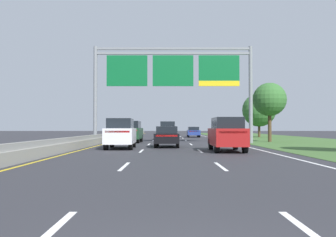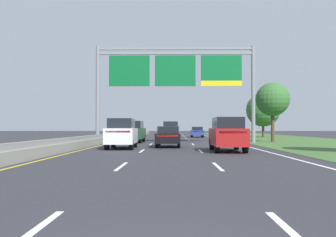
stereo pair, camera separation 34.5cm
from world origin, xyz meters
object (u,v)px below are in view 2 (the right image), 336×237
Objects in this scene: overhead_sign_gantry at (175,74)px; roadside_tree_mid at (272,100)px; car_blue_right_lane_sedan at (197,132)px; car_white_left_lane_suv at (122,133)px; roadside_tree_far at (263,110)px; pickup_truck_silver at (171,131)px; car_red_right_lane_suv at (227,134)px; car_black_centre_lane_sedan at (168,136)px; car_darkgreen_left_lane_suv at (134,131)px.

overhead_sign_gantry is 10.69m from roadside_tree_mid.
car_blue_right_lane_sedan is 30.29m from car_white_left_lane_suv.
roadside_tree_far reaches higher than car_white_left_lane_suv.
roadside_tree_mid is (9.98, 3.15, -2.14)m from overhead_sign_gantry.
pickup_truck_silver is 20.87m from car_red_right_lane_suv.
car_black_centre_lane_sedan is (-0.02, -15.52, -0.26)m from pickup_truck_silver.
pickup_truck_silver is 0.82× the size of roadside_tree_far.
car_white_left_lane_suv is 0.72× the size of roadside_tree_far.
roadside_tree_far is at bearing 79.31° from roadside_tree_mid.
pickup_truck_silver is 12.51m from roadside_tree_mid.
roadside_tree_far is at bearing 57.11° from overhead_sign_gantry.
overhead_sign_gantry is 21.90m from car_blue_right_lane_sedan.
roadside_tree_mid is (13.79, 11.69, 3.25)m from car_white_left_lane_suv.
car_white_left_lane_suv is (-3.28, -17.65, 0.02)m from pickup_truck_silver.
car_white_left_lane_suv is (-7.18, -29.42, 0.28)m from car_blue_right_lane_sedan.
car_darkgreen_left_lane_suv is 10.12m from car_white_left_lane_suv.
overhead_sign_gantry reaches higher than car_white_left_lane_suv.
car_darkgreen_left_lane_suv is (-3.55, -7.53, 0.02)m from pickup_truck_silver.
roadside_tree_far is at bearing -91.73° from car_blue_right_lane_sedan.
car_blue_right_lane_sedan is at bearing 80.81° from overhead_sign_gantry.
pickup_truck_silver is 17.95m from car_white_left_lane_suv.
pickup_truck_silver is at bearing 150.43° from roadside_tree_mid.
car_darkgreen_left_lane_suv is at bearing 159.29° from car_blue_right_lane_sedan.
roadside_tree_mid is at bearing -46.85° from car_black_centre_lane_sedan.
car_white_left_lane_suv is at bearing 124.09° from car_black_centre_lane_sedan.
car_darkgreen_left_lane_suv is (-3.53, 7.99, 0.28)m from car_black_centre_lane_sedan.
car_black_centre_lane_sedan is 1.00× the size of car_blue_right_lane_sedan.
car_red_right_lane_suv is (3.75, -5.01, 0.28)m from car_black_centre_lane_sedan.
car_darkgreen_left_lane_suv is 1.00× the size of car_white_left_lane_suv.
pickup_truck_silver is 1.23× the size of car_black_centre_lane_sedan.
roadside_tree_mid is 0.92× the size of roadside_tree_far.
car_red_right_lane_suv is at bearing -179.91° from car_blue_right_lane_sedan.
car_blue_right_lane_sedan is (3.92, 27.29, 0.00)m from car_black_centre_lane_sedan.
car_white_left_lane_suv is at bearing 170.53° from pickup_truck_silver.
car_red_right_lane_suv is 0.99× the size of car_white_left_lane_suv.
car_red_right_lane_suv is 14.90m from car_darkgreen_left_lane_suv.
car_black_centre_lane_sedan is at bearing 172.23° from car_blue_right_lane_sedan.
car_white_left_lane_suv reaches higher than car_blue_right_lane_sedan.
pickup_truck_silver is 1.15× the size of car_red_right_lane_suv.
pickup_truck_silver is at bearing 0.83° from car_black_centre_lane_sedan.
car_black_centre_lane_sedan is 27.57m from car_blue_right_lane_sedan.
pickup_truck_silver is 1.15× the size of car_darkgreen_left_lane_suv.
car_blue_right_lane_sedan is at bearing 0.19° from car_red_right_lane_suv.
roadside_tree_far is at bearing -16.99° from car_red_right_lane_suv.
car_black_centre_lane_sedan is 0.73× the size of roadside_tree_mid.
car_darkgreen_left_lane_suv is 14.51m from roadside_tree_mid.
car_darkgreen_left_lane_suv is at bearing 29.73° from car_red_right_lane_suv.
overhead_sign_gantry is at bearing 16.17° from car_red_right_lane_suv.
car_blue_right_lane_sedan is 10.42m from roadside_tree_far.
overhead_sign_gantry is 10.61m from pickup_truck_silver.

